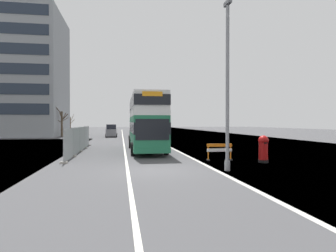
% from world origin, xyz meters
% --- Properties ---
extents(ground, '(140.00, 280.00, 0.10)m').
position_xyz_m(ground, '(0.64, 0.15, -0.05)').
color(ground, '#424244').
extents(double_decker_bus, '(2.85, 11.10, 4.71)m').
position_xyz_m(double_decker_bus, '(0.53, 10.31, 2.51)').
color(double_decker_bus, '#1E6B47').
rests_on(double_decker_bus, ground).
extents(lamppost_foreground, '(0.29, 0.70, 8.64)m').
position_xyz_m(lamppost_foreground, '(3.75, -0.64, 4.09)').
color(lamppost_foreground, gray).
rests_on(lamppost_foreground, ground).
extents(red_pillar_postbox, '(0.62, 0.62, 1.67)m').
position_xyz_m(red_pillar_postbox, '(7.03, 1.85, 0.92)').
color(red_pillar_postbox, black).
rests_on(red_pillar_postbox, ground).
extents(roadworks_barrier, '(1.65, 0.52, 1.09)m').
position_xyz_m(roadworks_barrier, '(4.71, 3.27, 0.68)').
color(roadworks_barrier, orange).
rests_on(roadworks_barrier, ground).
extents(construction_site_fence, '(0.44, 13.80, 2.12)m').
position_xyz_m(construction_site_fence, '(-5.00, 10.10, 1.02)').
color(construction_site_fence, '#A8AAAD').
rests_on(construction_site_fence, ground).
extents(car_oncoming_near, '(2.09, 4.08, 1.99)m').
position_xyz_m(car_oncoming_near, '(0.58, 27.74, 0.94)').
color(car_oncoming_near, gray).
rests_on(car_oncoming_near, ground).
extents(car_receding_mid, '(1.90, 4.25, 2.12)m').
position_xyz_m(car_receding_mid, '(-3.18, 35.04, 0.99)').
color(car_receding_mid, slate).
rests_on(car_receding_mid, ground).
extents(bare_tree_far_verge_near, '(2.49, 3.36, 5.11)m').
position_xyz_m(bare_tree_far_verge_near, '(-11.63, 37.24, 2.57)').
color(bare_tree_far_verge_near, '#4C3D2D').
rests_on(bare_tree_far_verge_near, ground).
extents(bare_tree_far_verge_mid, '(2.59, 2.52, 4.68)m').
position_xyz_m(bare_tree_far_verge_mid, '(-14.41, 47.06, 2.39)').
color(bare_tree_far_verge_mid, '#4C3D2D').
rests_on(bare_tree_far_verge_mid, ground).
extents(bare_tree_far_verge_far, '(1.85, 2.65, 4.63)m').
position_xyz_m(bare_tree_far_verge_far, '(-13.35, 55.96, 2.14)').
color(bare_tree_far_verge_far, '#4C3D2D').
rests_on(bare_tree_far_verge_far, ground).
extents(backdrop_office_block, '(21.64, 15.18, 22.15)m').
position_xyz_m(backdrop_office_block, '(-23.08, 41.60, 11.08)').
color(backdrop_office_block, gray).
rests_on(backdrop_office_block, ground).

